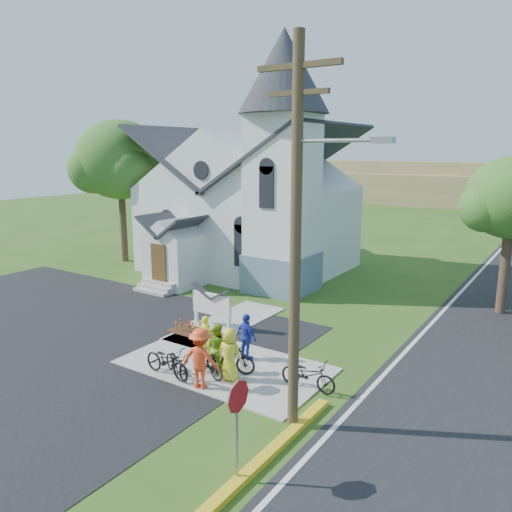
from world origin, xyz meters
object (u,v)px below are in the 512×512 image
Objects in this scene: stop_sign at (238,410)px; cyclist_2 at (247,337)px; cyclist_0 at (206,336)px; bike_0 at (177,363)px; cyclist_1 at (217,347)px; bike_4 at (308,374)px; church_sign at (212,304)px; bike_2 at (167,361)px; cyclist_3 at (201,358)px; utility_pole at (298,228)px; bike_1 at (207,363)px; bike_3 at (230,359)px; cyclist_4 at (230,354)px.

cyclist_2 is (-3.59, 5.52, -0.90)m from stop_sign.
cyclist_0 reaches higher than bike_0.
cyclist_1 is at bearing 142.60° from cyclist_0.
cyclist_1 reaches higher than bike_4.
church_sign is 1.32× the size of cyclist_2.
church_sign reaches higher than bike_2.
stop_sign is at bearing 128.90° from cyclist_3.
utility_pole is 5.46× the size of bike_4.
bike_4 is at bearing 174.33° from cyclist_0.
bike_2 reaches higher than bike_1.
cyclist_3 is 1.13× the size of bike_3.
bike_1 is 0.95× the size of cyclist_2.
utility_pole reaches higher than bike_2.
cyclist_2 is 0.87× the size of cyclist_3.
cyclist_4 reaches higher than cyclist_2.
utility_pole reaches higher than cyclist_1.
bike_1 reaches higher than bike_0.
cyclist_2 reaches higher than cyclist_1.
cyclist_2 is 2.98m from bike_4.
utility_pole reaches higher than cyclist_0.
bike_4 is at bearing -169.03° from cyclist_4.
bike_0 is 0.92× the size of bike_4.
bike_2 is at bearing -69.46° from church_sign.
utility_pole is at bearing -91.27° from bike_1.
bike_0 is 0.31m from bike_2.
bike_2 reaches higher than bike_4.
cyclist_1 is at bearing -29.48° from cyclist_4.
cyclist_0 is at bearing -55.36° from church_sign.
stop_sign is (0.07, -2.70, -3.62)m from utility_pole.
cyclist_0 is 2.06m from cyclist_4.
bike_0 is (1.90, -4.22, -0.53)m from church_sign.
bike_0 is 0.88× the size of cyclist_3.
stop_sign reaches higher than bike_4.
cyclist_0 is 2.35m from cyclist_3.
bike_2 is 4.59m from bike_4.
stop_sign is at bearing 128.13° from cyclist_1.
cyclist_3 is at bearing -141.90° from bike_1.
bike_1 is 0.83× the size of cyclist_3.
cyclist_4 is (0.27, -0.39, 0.35)m from bike_3.
cyclist_3 is at bearing -84.99° from bike_2.
cyclist_0 is 0.83× the size of bike_4.
stop_sign is at bearing -116.03° from bike_2.
bike_4 is (-0.66, 2.02, -4.87)m from utility_pole.
cyclist_4 is at bearing 147.60° from cyclist_0.
cyclist_3 is (-3.56, 3.00, -0.77)m from stop_sign.
bike_1 is 3.32m from bike_4.
bike_4 is (2.85, -0.79, -0.35)m from cyclist_2.
church_sign is at bearing 144.40° from utility_pole.
stop_sign is 1.56× the size of bike_1.
utility_pole is 6.90m from bike_2.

